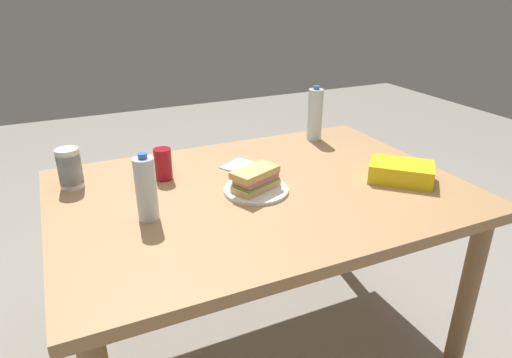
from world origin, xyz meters
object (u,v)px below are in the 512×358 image
paper_plate (256,190)px  chip_bag (401,172)px  water_bottle_spare (315,115)px  soda_can_red (163,164)px  water_bottle_tall (146,189)px  plastic_cup_stack (70,168)px  dining_table (260,210)px  sandwich (256,179)px

paper_plate → chip_bag: chip_bag is taller
water_bottle_spare → paper_plate: bearing=39.9°
chip_bag → soda_can_red: bearing=17.9°
water_bottle_tall → soda_can_red: bearing=-112.9°
chip_bag → plastic_cup_stack: (1.13, -0.45, 0.04)m
dining_table → water_bottle_tall: bearing=8.0°
dining_table → sandwich: sandwich is taller
paper_plate → sandwich: bearing=49.3°
paper_plate → soda_can_red: (0.27, -0.25, 0.05)m
dining_table → paper_plate: (0.03, 0.02, 0.09)m
soda_can_red → chip_bag: bearing=154.5°
dining_table → chip_bag: size_ratio=6.38×
sandwich → water_bottle_spare: (-0.49, -0.41, 0.07)m
sandwich → water_bottle_tall: water_bottle_tall is taller
sandwich → water_bottle_spare: bearing=-140.1°
sandwich → plastic_cup_stack: plastic_cup_stack is taller
dining_table → plastic_cup_stack: bearing=-25.6°
dining_table → water_bottle_tall: 0.47m
plastic_cup_stack → chip_bag: bearing=158.1°
water_bottle_spare → water_bottle_tall: bearing=26.9°
dining_table → chip_bag: chip_bag is taller
soda_can_red → plastic_cup_stack: size_ratio=0.82×
paper_plate → water_bottle_spare: water_bottle_spare is taller
water_bottle_tall → paper_plate: bearing=-174.3°
water_bottle_spare → dining_table: bearing=40.1°
paper_plate → soda_can_red: size_ratio=1.91×
plastic_cup_stack → water_bottle_spare: (-1.09, -0.09, 0.05)m
sandwich → water_bottle_tall: (0.39, 0.04, 0.05)m
sandwich → paper_plate: bearing=-130.7°
sandwich → soda_can_red: size_ratio=1.64×
dining_table → paper_plate: bearing=36.0°
sandwich → chip_bag: size_ratio=0.87×
dining_table → water_bottle_spare: bearing=-139.9°
paper_plate → water_bottle_spare: 0.65m
paper_plate → water_bottle_spare: (-0.49, -0.41, 0.12)m
paper_plate → plastic_cup_stack: 0.68m
soda_can_red → water_bottle_tall: water_bottle_tall is taller
paper_plate → sandwich: sandwich is taller
water_bottle_tall → water_bottle_spare: 0.99m
dining_table → soda_can_red: (0.30, -0.23, 0.15)m
water_bottle_tall → water_bottle_spare: (-0.88, -0.45, 0.02)m
chip_bag → water_bottle_spare: (0.05, -0.55, 0.09)m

